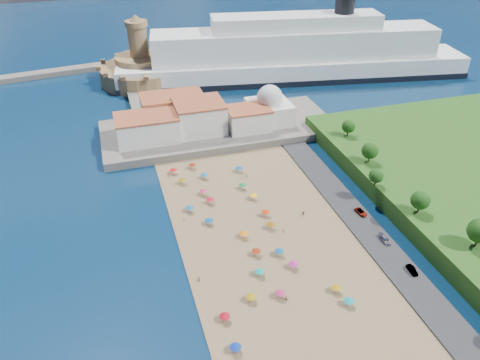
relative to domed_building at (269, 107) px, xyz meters
name	(u,v)px	position (x,y,z in m)	size (l,w,h in m)	color
ground	(253,257)	(-30.00, -71.00, -8.97)	(700.00, 700.00, 0.00)	#071938
terrace	(219,129)	(-20.00, 2.00, -7.47)	(90.00, 36.00, 3.00)	#59544C
jetty	(151,102)	(-42.00, 37.00, -7.77)	(18.00, 70.00, 2.40)	#59544C
waterfront_buildings	(185,118)	(-33.05, 2.64, -1.10)	(57.00, 29.00, 11.00)	silver
domed_building	(269,107)	(0.00, 0.00, 0.00)	(16.00, 16.00, 15.00)	silver
fortress	(141,69)	(-42.00, 67.00, -2.29)	(40.00, 40.00, 32.40)	#A07850
cruise_ship	(294,56)	(31.34, 50.38, 2.25)	(175.16, 52.78, 37.90)	black
beach_parasols	(264,275)	(-30.25, -80.38, -6.83)	(31.07, 117.79, 2.20)	gray
beachgoers	(248,248)	(-30.61, -68.42, -7.85)	(36.55, 100.30, 1.85)	tan
parked_cars	(381,235)	(6.00, -74.26, -7.64)	(2.50, 29.82, 1.32)	gray
hillside_trees	(441,216)	(17.96, -80.87, 1.12)	(15.40, 109.32, 8.04)	#382314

